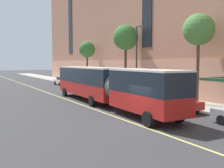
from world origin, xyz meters
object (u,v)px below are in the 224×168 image
parked_car_red_3 (177,102)px  city_bus (104,84)px  parked_car_champagne_7 (133,94)px  street_lamp (138,54)px  street_tree_far_uptown (126,38)px  parked_car_red_6 (106,89)px  street_tree_mid_block (199,30)px  parked_car_white_0 (62,81)px  street_tree_far_downtown (87,50)px  parked_car_white_1 (81,84)px

parked_car_red_3 → city_bus: bearing=126.0°
parked_car_champagne_7 → street_lamp: (1.86, 1.88, 4.13)m
street_lamp → street_tree_far_uptown: bearing=70.8°
parked_car_red_6 → street_lamp: (1.71, -4.18, 4.13)m
street_tree_mid_block → street_tree_far_uptown: 12.40m
city_bus → parked_car_champagne_7: size_ratio=4.53×
parked_car_white_0 → street_tree_far_downtown: bearing=-34.3°
street_tree_far_downtown → street_lamp: size_ratio=0.95×
parked_car_champagne_7 → street_tree_mid_block: bearing=-53.2°
street_tree_mid_block → street_tree_far_uptown: (0.00, 12.40, 0.29)m
parked_car_white_0 → street_tree_far_downtown: street_tree_far_downtown is taller
street_tree_mid_block → city_bus: bearing=151.0°
street_tree_far_downtown → parked_car_red_3: bearing=-98.0°
city_bus → parked_car_white_0: (3.84, 23.15, -1.27)m
parked_car_white_0 → street_tree_mid_block: 28.28m
parked_car_champagne_7 → street_tree_far_uptown: size_ratio=0.51×
parked_car_champagne_7 → street_tree_far_uptown: (3.77, 7.36, 6.45)m
parked_car_champagne_7 → parked_car_white_1: bearing=89.6°
parked_car_red_3 → parked_car_red_6: bearing=89.9°
city_bus → parked_car_red_3: bearing=-54.0°
street_tree_far_downtown → city_bus: bearing=-110.2°
street_tree_far_uptown → street_tree_far_downtown: street_tree_far_uptown is taller
city_bus → street_tree_far_downtown: size_ratio=2.70×
city_bus → parked_car_white_0: 23.50m
parked_car_red_3 → street_lamp: size_ratio=0.55×
parked_car_red_6 → street_tree_mid_block: (3.62, -11.11, 6.17)m
parked_car_red_6 → parked_car_champagne_7: 6.07m
parked_car_white_0 → parked_car_red_3: bearing=-89.8°
parked_car_red_6 → street_tree_far_downtown: street_tree_far_downtown is taller
city_bus → parked_car_red_6: bearing=60.2°
parked_car_red_3 → street_tree_far_downtown: street_tree_far_downtown is taller
city_bus → street_lamp: (5.66, 2.73, 2.85)m
street_tree_far_uptown → parked_car_white_1: bearing=118.7°
parked_car_red_6 → street_tree_far_uptown: size_ratio=0.49×
parked_car_red_3 → street_tree_far_uptown: 15.50m
street_lamp → parked_car_white_0: bearing=95.1°
street_tree_mid_block → parked_car_white_1: bearing=100.9°
city_bus → street_lamp: bearing=25.7°
parked_car_red_3 → street_tree_far_downtown: 26.82m
parked_car_white_1 → street_tree_mid_block: size_ratio=0.56×
parked_car_white_1 → parked_car_red_3: bearing=-89.9°
parked_car_white_0 → parked_car_champagne_7: (-0.04, -22.30, -0.00)m
parked_car_champagne_7 → street_tree_far_downtown: size_ratio=0.60×
parked_car_red_3 → street_tree_far_uptown: bearing=75.0°
parked_car_red_3 → street_tree_mid_block: (3.64, 1.22, 6.17)m
parked_car_red_3 → street_lamp: 9.29m
parked_car_white_1 → street_lamp: street_lamp is taller
parked_car_white_1 → street_tree_far_uptown: (3.66, -6.70, 6.45)m
street_tree_far_uptown → parked_car_champagne_7: bearing=-117.1°
street_tree_mid_block → street_tree_far_downtown: bearing=90.0°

